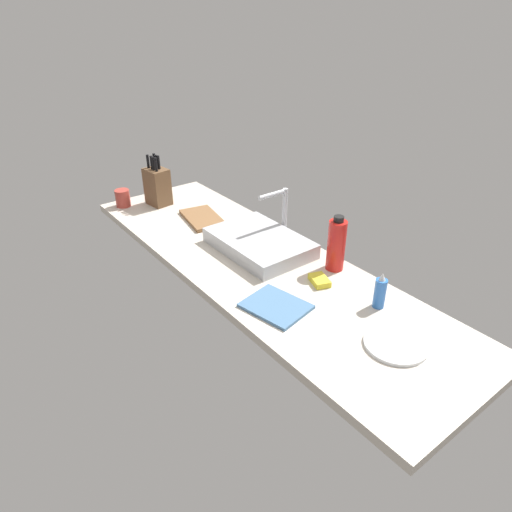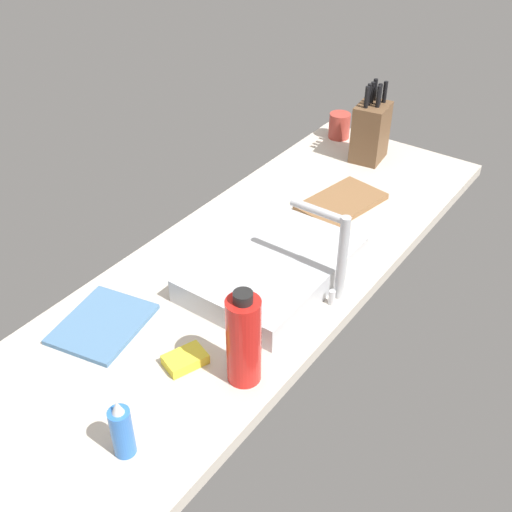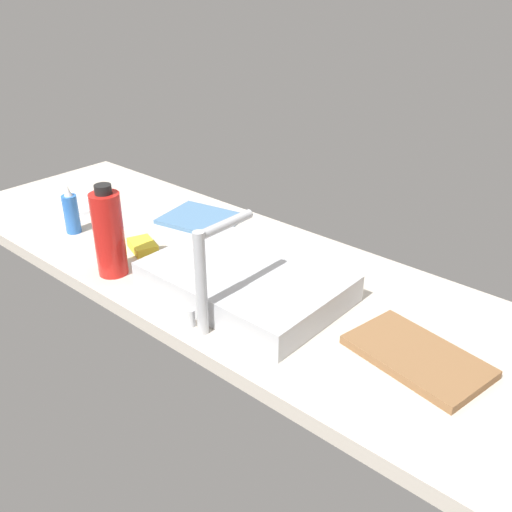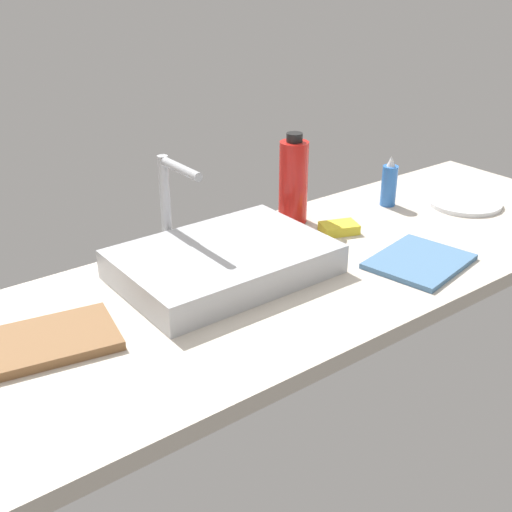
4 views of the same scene
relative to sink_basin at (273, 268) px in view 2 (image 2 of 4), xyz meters
The scene contains 11 objects.
countertop_slab 11.69cm from the sink_basin, 43.93° to the right, with size 198.51×59.78×3.50cm, color beige.
sink_basin is the anchor object (origin of this frame).
faucet 19.13cm from the sink_basin, 103.21° to the left, with size 5.50×15.85×23.23cm.
knife_block 74.84cm from the sink_basin, behind, with size 13.38×11.26×26.44cm.
cutting_board 42.08cm from the sink_basin, behind, with size 26.53×15.58×1.80cm, color brown.
soap_bottle 60.24cm from the sink_basin, ahead, with size 4.23×4.23×13.94cm.
water_bottle 35.37cm from the sink_basin, 24.53° to the left, with size 7.32×7.32×23.24cm.
dinner_plate 77.23cm from the sink_basin, ahead, with size 20.18×20.18×1.20cm, color white.
dish_towel 44.03cm from the sink_basin, 30.15° to the right, with size 21.79×17.72×1.20cm, color teal.
coffee_mug 86.97cm from the sink_basin, 161.53° to the right, with size 7.57×7.57×9.04cm, color #B23D33.
dish_sponge 35.92cm from the sink_basin, ahead, with size 9.00×6.00×2.40cm, color yellow.
Camera 2 is at (97.47, 77.88, 103.60)cm, focal length 43.94 mm.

